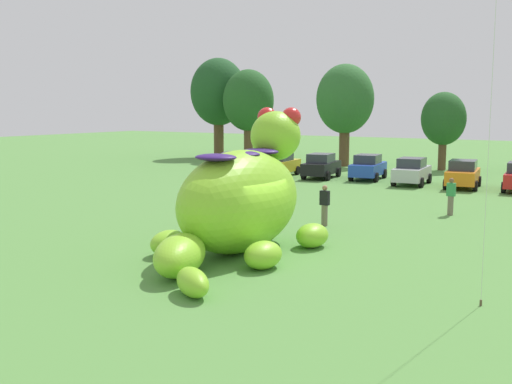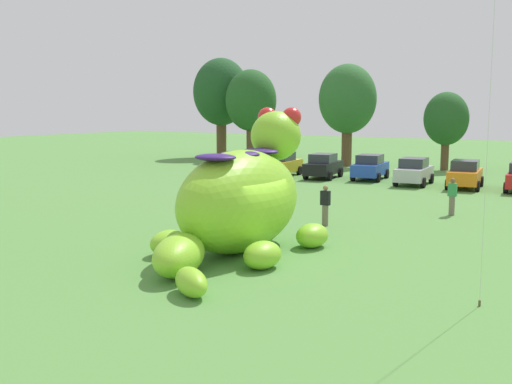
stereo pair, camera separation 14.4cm
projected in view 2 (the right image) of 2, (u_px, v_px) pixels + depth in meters
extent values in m
plane|color=#568E42|center=(255.00, 256.00, 20.56)|extent=(160.00, 160.00, 0.00)
ellipsoid|color=#8CD12D|center=(240.00, 201.00, 21.10)|extent=(3.43, 6.34, 3.47)
ellipsoid|color=#8CD12D|center=(276.00, 136.00, 23.09)|extent=(1.94, 2.12, 1.83)
sphere|color=red|center=(267.00, 117.00, 23.48)|extent=(0.73, 0.73, 0.73)
sphere|color=red|center=(291.00, 117.00, 22.99)|extent=(0.73, 0.73, 0.73)
ellipsoid|color=navy|center=(260.00, 152.00, 22.09)|extent=(1.45, 1.19, 0.23)
ellipsoid|color=navy|center=(240.00, 154.00, 20.88)|extent=(1.45, 1.19, 0.23)
ellipsoid|color=navy|center=(215.00, 157.00, 19.55)|extent=(1.45, 1.19, 0.23)
ellipsoid|color=#8CD12D|center=(219.00, 225.00, 23.68)|extent=(1.14, 1.54, 0.85)
ellipsoid|color=#8CD12D|center=(312.00, 236.00, 21.82)|extent=(1.14, 1.54, 0.85)
ellipsoid|color=#8CD12D|center=(169.00, 243.00, 20.66)|extent=(1.14, 1.54, 0.85)
ellipsoid|color=#8CD12D|center=(262.00, 255.00, 18.95)|extent=(1.14, 1.54, 0.85)
ellipsoid|color=#8CD12D|center=(179.00, 255.00, 18.18)|extent=(2.37, 3.10, 1.22)
ellipsoid|color=#8CD12D|center=(191.00, 282.00, 16.20)|extent=(1.73, 1.53, 0.74)
cube|color=yellow|center=(282.00, 166.00, 44.38)|extent=(2.18, 4.28, 0.80)
cube|color=#2D333D|center=(281.00, 156.00, 44.15)|extent=(1.72, 2.13, 0.60)
cylinder|color=black|center=(278.00, 170.00, 45.94)|extent=(0.32, 0.66, 0.64)
cylinder|color=black|center=(299.00, 171.00, 45.22)|extent=(0.32, 0.66, 0.64)
cylinder|color=black|center=(264.00, 173.00, 43.66)|extent=(0.32, 0.66, 0.64)
cylinder|color=black|center=(286.00, 174.00, 42.94)|extent=(0.32, 0.66, 0.64)
cube|color=black|center=(324.00, 168.00, 43.06)|extent=(2.27, 4.30, 0.80)
cube|color=#2D333D|center=(323.00, 158.00, 42.83)|extent=(1.76, 2.16, 0.60)
cylinder|color=black|center=(318.00, 171.00, 44.61)|extent=(0.33, 0.67, 0.64)
cylinder|color=black|center=(340.00, 172.00, 43.92)|extent=(0.33, 0.67, 0.64)
cylinder|color=black|center=(306.00, 175.00, 42.30)|extent=(0.33, 0.67, 0.64)
cylinder|color=black|center=(330.00, 176.00, 41.62)|extent=(0.33, 0.67, 0.64)
cube|color=#2347B7|center=(370.00, 169.00, 42.22)|extent=(2.25, 4.30, 0.80)
cube|color=#2D333D|center=(370.00, 159.00, 41.98)|extent=(1.75, 2.16, 0.60)
cylinder|color=black|center=(363.00, 173.00, 43.76)|extent=(0.33, 0.67, 0.64)
cylinder|color=black|center=(387.00, 174.00, 43.07)|extent=(0.33, 0.67, 0.64)
cylinder|color=black|center=(353.00, 176.00, 41.47)|extent=(0.33, 0.67, 0.64)
cylinder|color=black|center=(378.00, 177.00, 40.78)|extent=(0.33, 0.67, 0.64)
cube|color=#B7BABF|center=(414.00, 174.00, 39.40)|extent=(2.10, 4.25, 0.80)
cube|color=#2D333D|center=(414.00, 163.00, 39.17)|extent=(1.68, 2.11, 0.60)
cylinder|color=black|center=(405.00, 177.00, 40.95)|extent=(0.30, 0.66, 0.64)
cylinder|color=black|center=(431.00, 178.00, 40.20)|extent=(0.30, 0.66, 0.64)
cylinder|color=black|center=(396.00, 181.00, 38.70)|extent=(0.30, 0.66, 0.64)
cylinder|color=black|center=(423.00, 183.00, 37.95)|extent=(0.30, 0.66, 0.64)
cube|color=orange|center=(465.00, 176.00, 37.76)|extent=(2.24, 4.29, 0.80)
cube|color=#2D333D|center=(465.00, 165.00, 37.53)|extent=(1.75, 2.15, 0.60)
cylinder|color=black|center=(453.00, 180.00, 39.31)|extent=(0.32, 0.67, 0.64)
cylinder|color=black|center=(481.00, 181.00, 38.62)|extent=(0.32, 0.67, 0.64)
cylinder|color=black|center=(447.00, 185.00, 37.02)|extent=(0.32, 0.67, 0.64)
cylinder|color=black|center=(478.00, 186.00, 36.32)|extent=(0.32, 0.67, 0.64)
cylinder|color=black|center=(510.00, 183.00, 37.81)|extent=(0.30, 0.66, 0.64)
cylinder|color=black|center=(506.00, 188.00, 35.56)|extent=(0.30, 0.66, 0.64)
cylinder|color=brown|center=(221.00, 140.00, 61.03)|extent=(0.97, 0.97, 3.39)
ellipsoid|color=#1E4C23|center=(221.00, 92.00, 60.39)|extent=(5.43, 5.43, 6.52)
cylinder|color=brown|center=(251.00, 144.00, 57.65)|extent=(0.84, 0.84, 2.94)
ellipsoid|color=#235623|center=(251.00, 100.00, 57.10)|extent=(4.70, 4.70, 5.64)
cylinder|color=brown|center=(347.00, 148.00, 51.73)|extent=(0.85, 0.85, 2.97)
ellipsoid|color=#2D662D|center=(348.00, 99.00, 51.18)|extent=(4.76, 4.76, 5.71)
cylinder|color=brown|center=(445.00, 157.00, 48.42)|extent=(0.61, 0.61, 2.14)
ellipsoid|color=#235623|center=(446.00, 119.00, 48.02)|extent=(3.43, 3.43, 4.11)
cylinder|color=#726656|center=(325.00, 216.00, 25.75)|extent=(0.26, 0.26, 0.88)
cube|color=black|center=(325.00, 198.00, 25.65)|extent=(0.38, 0.22, 0.60)
sphere|color=#9E7051|center=(326.00, 188.00, 25.59)|extent=(0.22, 0.22, 0.22)
cylinder|color=#726656|center=(452.00, 206.00, 28.30)|extent=(0.26, 0.26, 0.88)
cube|color=#338C4C|center=(452.00, 190.00, 28.20)|extent=(0.38, 0.22, 0.60)
sphere|color=brown|center=(453.00, 181.00, 28.14)|extent=(0.22, 0.22, 0.22)
cylinder|color=brown|center=(480.00, 303.00, 15.40)|extent=(0.06, 0.06, 0.15)
cylinder|color=silver|center=(491.00, 74.00, 14.64)|extent=(0.01, 0.01, 11.06)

